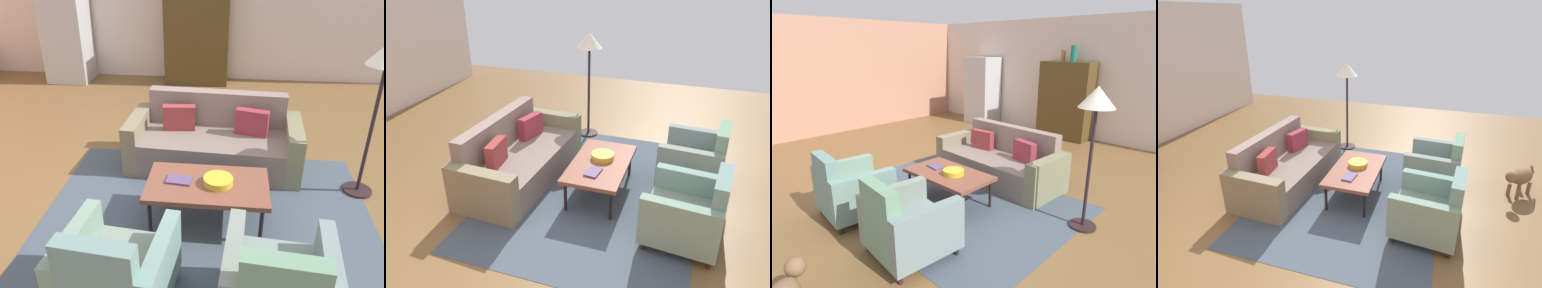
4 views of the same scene
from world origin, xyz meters
The scene contains 15 objects.
ground_plane centered at (0.00, 0.00, 0.00)m, with size 10.85×10.85×0.00m, color brown.
wall_back centered at (0.00, 4.07, 1.40)m, with size 9.04×0.12×2.80m, color beige.
wall_left centered at (-4.52, 0.00, 1.40)m, with size 0.12×8.14×2.80m, color tan.
area_rug centered at (0.42, -0.50, 0.00)m, with size 3.40×2.60×0.01m, color #424F5C.
couch centered at (0.43, 0.64, 0.29)m, with size 2.14×1.01×0.86m.
coffee_table centered at (0.42, -0.55, 0.40)m, with size 1.20×0.70×0.44m.
armchair_left centered at (-0.18, -1.71, 0.34)m, with size 0.87×0.87×0.88m.
armchair_right centered at (1.02, -1.71, 0.34)m, with size 0.86×0.86×0.88m.
fruit_bowl centered at (0.53, -0.55, 0.48)m, with size 0.29×0.29×0.07m, color gold.
book_stack centered at (0.14, -0.54, 0.45)m, with size 0.26×0.18×0.02m.
cabinet centered at (-0.09, 3.73, 0.90)m, with size 1.20×0.51×1.80m.
vase_tall centered at (-0.24, 3.72, 1.93)m, with size 0.10×0.10×0.26m, color #936033.
vase_round centered at (0.01, 3.72, 1.98)m, with size 0.14×0.14×0.36m, color #16725E.
refrigerator centered at (-2.61, 3.62, 0.93)m, with size 0.80×0.73×1.85m.
floor_lamp centered at (2.10, 0.14, 1.44)m, with size 0.40×0.40×1.72m.
Camera 3 is at (3.52, -3.40, 2.12)m, focal length 30.28 mm.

